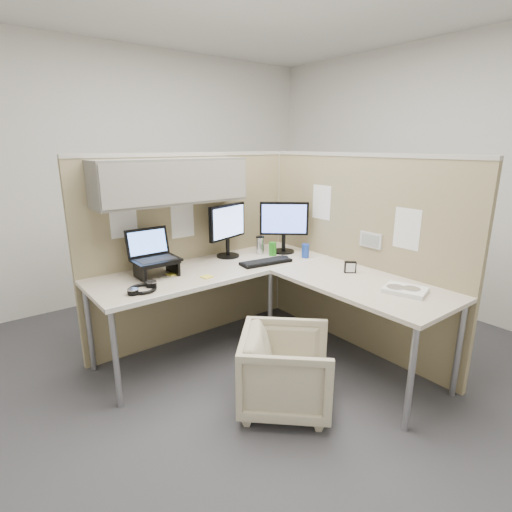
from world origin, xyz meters
TOP-DOWN VIEW (x-y plane):
  - ground at (0.00, 0.00)m, footprint 4.50×4.50m
  - partition_back at (-0.22, 0.83)m, footprint 2.00×0.36m
  - partition_right at (0.90, -0.07)m, footprint 0.07×2.03m
  - desk at (0.12, 0.13)m, footprint 2.00×1.98m
  - office_chair at (-0.17, -0.42)m, footprint 0.78×0.78m
  - monitor_left at (0.15, 0.72)m, footprint 0.43×0.20m
  - monitor_right at (0.64, 0.54)m, footprint 0.36×0.31m
  - laptop_station at (-0.58, 0.63)m, footprint 0.33×0.29m
  - keyboard at (0.29, 0.35)m, footprint 0.46×0.21m
  - mouse at (0.48, 0.35)m, footprint 0.10×0.06m
  - travel_mug at (0.44, 0.63)m, footprint 0.08×0.08m
  - soda_can_green at (0.68, 0.28)m, footprint 0.07×0.07m
  - soda_can_silver at (0.50, 0.52)m, footprint 0.07×0.07m
  - sticky_note_a at (-0.29, 0.35)m, footprint 0.09×0.09m
  - sticky_note_c at (-0.47, 0.57)m, footprint 0.09×0.09m
  - headphones at (-0.79, 0.37)m, footprint 0.25×0.25m
  - paper_stack at (0.60, -0.75)m, footprint 0.28×0.32m
  - desk_clock at (0.65, -0.24)m, footprint 0.09×0.08m

SIDE VIEW (x-z plane):
  - ground at x=0.00m, z-range 0.00..0.00m
  - office_chair at x=-0.17m, z-range 0.00..0.59m
  - desk at x=0.12m, z-range 0.32..1.05m
  - sticky_note_a at x=-0.29m, z-range 0.73..0.74m
  - sticky_note_c at x=-0.47m, z-range 0.73..0.74m
  - keyboard at x=0.29m, z-range 0.73..0.75m
  - headphones at x=-0.79m, z-range 0.73..0.76m
  - paper_stack at x=0.60m, z-range 0.73..0.76m
  - mouse at x=0.48m, z-range 0.73..0.77m
  - desk_clock at x=0.65m, z-range 0.73..0.82m
  - soda_can_green at x=0.68m, z-range 0.73..0.85m
  - soda_can_silver at x=0.50m, z-range 0.73..0.85m
  - travel_mug at x=0.44m, z-range 0.73..0.89m
  - partition_right at x=0.90m, z-range 0.00..1.63m
  - laptop_station at x=-0.58m, z-range 0.69..1.04m
  - monitor_left at x=0.15m, z-range 0.77..1.24m
  - monitor_right at x=0.64m, z-range 0.77..1.24m
  - partition_back at x=-0.22m, z-range 0.28..1.91m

